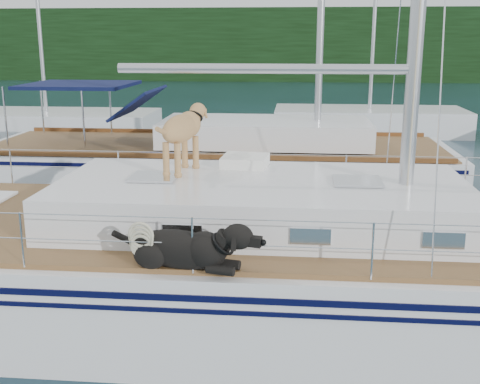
# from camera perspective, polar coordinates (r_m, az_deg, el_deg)

# --- Properties ---
(ground) EXTENTS (120.00, 120.00, 0.00)m
(ground) POSITION_cam_1_polar(r_m,az_deg,el_deg) (8.35, -3.61, -10.96)
(ground) COLOR black
(ground) RESTS_ON ground
(tree_line) EXTENTS (90.00, 3.00, 6.00)m
(tree_line) POSITION_cam_1_polar(r_m,az_deg,el_deg) (52.47, 4.18, 13.74)
(tree_line) COLOR black
(tree_line) RESTS_ON ground
(shore_bank) EXTENTS (92.00, 1.00, 1.20)m
(shore_bank) POSITION_cam_1_polar(r_m,az_deg,el_deg) (53.75, 4.17, 11.19)
(shore_bank) COLOR #595147
(shore_bank) RESTS_ON ground
(main_sailboat) EXTENTS (12.00, 3.90, 14.01)m
(main_sailboat) POSITION_cam_1_polar(r_m,az_deg,el_deg) (8.07, -3.07, -6.65)
(main_sailboat) COLOR white
(main_sailboat) RESTS_ON ground
(neighbor_sailboat) EXTENTS (11.00, 3.50, 13.30)m
(neighbor_sailboat) POSITION_cam_1_polar(r_m,az_deg,el_deg) (14.35, -1.96, 2.54)
(neighbor_sailboat) COLOR white
(neighbor_sailboat) RESTS_ON ground
(bg_boat_west) EXTENTS (8.00, 3.00, 11.65)m
(bg_boat_west) POSITION_cam_1_polar(r_m,az_deg,el_deg) (23.56, -17.81, 6.09)
(bg_boat_west) COLOR white
(bg_boat_west) RESTS_ON ground
(bg_boat_center) EXTENTS (7.20, 3.00, 11.65)m
(bg_boat_center) POSITION_cam_1_polar(r_m,az_deg,el_deg) (23.82, 12.13, 6.55)
(bg_boat_center) COLOR white
(bg_boat_center) RESTS_ON ground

